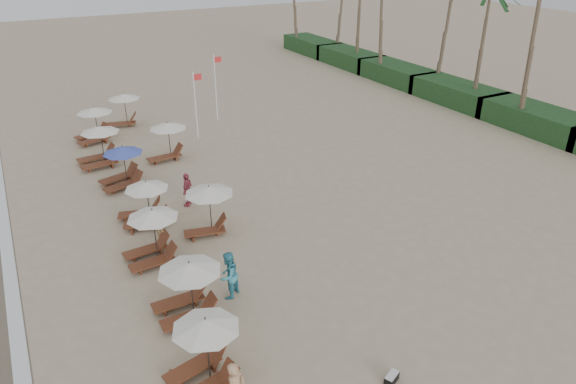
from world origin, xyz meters
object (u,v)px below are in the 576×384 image
inland_station_0 (207,205)px  inland_station_1 (166,138)px  lounger_station_2 (150,237)px  lounger_station_6 (93,125)px  lounger_station_0 (201,354)px  lounger_station_3 (143,204)px  lounger_station_1 (185,289)px  lounger_station_4 (120,168)px  beachgoer_mid_a (228,275)px  flag_pole_near (196,102)px  inland_station_2 (122,107)px  lounger_station_5 (98,148)px  beachgoer_mid_b (161,229)px  beachgoer_far_a (187,189)px  duffel_bag (392,378)px

inland_station_0 → inland_station_1: bearing=84.2°
lounger_station_2 → lounger_station_6: 15.75m
lounger_station_0 → lounger_station_3: bearing=84.3°
lounger_station_1 → lounger_station_4: bearing=88.0°
inland_station_1 → lounger_station_2: bearing=-110.4°
beachgoer_mid_a → flag_pole_near: size_ratio=0.43×
lounger_station_1 → lounger_station_2: lounger_station_2 is taller
inland_station_1 → inland_station_2: 7.62m
lounger_station_0 → inland_station_1: lounger_station_0 is taller
lounger_station_0 → lounger_station_5: lounger_station_0 is taller
lounger_station_5 → inland_station_0: size_ratio=1.02×
inland_station_0 → lounger_station_1: bearing=-118.7°
inland_station_0 → lounger_station_5: bearing=105.2°
lounger_station_2 → inland_station_2: (3.01, 17.95, 0.21)m
lounger_station_3 → lounger_station_4: 4.70m
lounger_station_3 → flag_pole_near: size_ratio=0.56×
beachgoer_mid_a → lounger_station_2: bearing=-97.5°
beachgoer_mid_a → beachgoer_mid_b: 5.02m
inland_station_0 → beachgoer_mid_b: inland_station_0 is taller
beachgoer_mid_b → flag_pole_near: flag_pole_near is taller
lounger_station_3 → beachgoer_far_a: (2.40, 0.72, -0.10)m
inland_station_0 → lounger_station_2: bearing=-160.7°
lounger_station_5 → inland_station_1: bearing=-16.4°
lounger_station_0 → beachgoer_far_a: lounger_station_0 is taller
lounger_station_1 → lounger_station_6: lounger_station_6 is taller
lounger_station_2 → lounger_station_4: lounger_station_2 is taller
beachgoer_mid_a → beachgoer_mid_b: size_ratio=1.26×
lounger_station_0 → lounger_station_1: lounger_station_0 is taller
lounger_station_0 → duffel_bag: (5.07, -2.74, -1.00)m
inland_station_2 → duffel_bag: (1.56, -28.04, -1.20)m
lounger_station_2 → lounger_station_6: lounger_station_2 is taller
beachgoer_mid_a → beachgoer_far_a: beachgoer_mid_a is taller
lounger_station_4 → beachgoer_mid_b: size_ratio=1.71×
lounger_station_0 → inland_station_2: 25.55m
lounger_station_1 → duffel_bag: size_ratio=4.26×
lounger_station_1 → lounger_station_4: (0.43, 12.00, -0.06)m
lounger_station_2 → beachgoer_far_a: (2.97, 4.01, -0.26)m
lounger_station_5 → inland_station_1: (3.79, -1.12, 0.25)m
lounger_station_3 → flag_pole_near: 11.69m
lounger_station_5 → inland_station_0: 10.86m
lounger_station_3 → beachgoer_mid_a: bearing=-79.5°
lounger_station_2 → duffel_bag: size_ratio=4.09×
lounger_station_3 → lounger_station_0: bearing=-95.7°
lounger_station_5 → beachgoer_far_a: 8.02m
inland_station_0 → lounger_station_6: bearing=99.1°
inland_station_2 → flag_pole_near: (3.78, -4.87, 1.13)m
duffel_bag → flag_pole_near: flag_pole_near is taller
inland_station_1 → flag_pole_near: size_ratio=0.62×
flag_pole_near → lounger_station_4: bearing=-140.7°
lounger_station_2 → flag_pole_near: 14.79m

